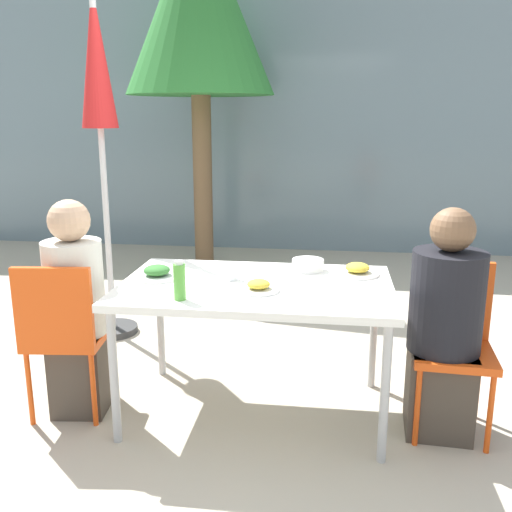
{
  "coord_description": "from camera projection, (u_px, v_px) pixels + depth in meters",
  "views": [
    {
      "loc": [
        0.38,
        -2.86,
        1.61
      ],
      "look_at": [
        0.0,
        0.0,
        0.9
      ],
      "focal_mm": 40.0,
      "sensor_mm": 36.0,
      "label": 1
    }
  ],
  "objects": [
    {
      "name": "plate_2",
      "position": [
        157.0,
        273.0,
        3.11
      ],
      "size": [
        0.26,
        0.26,
        0.07
      ],
      "color": "white",
      "rests_on": "dining_table"
    },
    {
      "name": "salad_bowl",
      "position": [
        308.0,
        265.0,
        3.26
      ],
      "size": [
        0.18,
        0.18,
        0.06
      ],
      "color": "white",
      "rests_on": "dining_table"
    },
    {
      "name": "tree_behind_left",
      "position": [
        199.0,
        4.0,
        5.61
      ],
      "size": [
        1.51,
        1.51,
        3.59
      ],
      "color": "brown",
      "rests_on": "ground"
    },
    {
      "name": "drinking_cup",
      "position": [
        231.0,
        272.0,
        3.07
      ],
      "size": [
        0.08,
        0.08,
        0.08
      ],
      "color": "white",
      "rests_on": "dining_table"
    },
    {
      "name": "plate_1",
      "position": [
        259.0,
        287.0,
        2.88
      ],
      "size": [
        0.21,
        0.21,
        0.06
      ],
      "color": "white",
      "rests_on": "dining_table"
    },
    {
      "name": "person_right",
      "position": [
        444.0,
        331.0,
        2.87
      ],
      "size": [
        0.36,
        0.36,
        1.18
      ],
      "rotation": [
        0.0,
        0.0,
        3.08
      ],
      "color": "#473D33",
      "rests_on": "ground"
    },
    {
      "name": "bottle",
      "position": [
        180.0,
        281.0,
        2.73
      ],
      "size": [
        0.06,
        0.06,
        0.19
      ],
      "color": "#51A338",
      "rests_on": "dining_table"
    },
    {
      "name": "building_facade",
      "position": [
        301.0,
        124.0,
        6.73
      ],
      "size": [
        10.0,
        0.2,
        3.0
      ],
      "color": "slate",
      "rests_on": "ground"
    },
    {
      "name": "ground_plane",
      "position": [
        256.0,
        411.0,
        3.19
      ],
      "size": [
        24.0,
        24.0,
        0.0
      ],
      "primitive_type": "plane",
      "color": "#B2A893"
    },
    {
      "name": "chair_left",
      "position": [
        63.0,
        328.0,
        3.01
      ],
      "size": [
        0.44,
        0.44,
        0.87
      ],
      "rotation": [
        0.0,
        0.0,
        0.11
      ],
      "color": "#E54C14",
      "rests_on": "ground"
    },
    {
      "name": "closed_umbrella",
      "position": [
        98.0,
        92.0,
        3.91
      ],
      "size": [
        0.36,
        0.36,
        2.46
      ],
      "color": "#333333",
      "rests_on": "ground"
    },
    {
      "name": "chair_right",
      "position": [
        452.0,
        333.0,
        2.95
      ],
      "size": [
        0.43,
        0.43,
        0.87
      ],
      "rotation": [
        0.0,
        0.0,
        3.08
      ],
      "color": "#E54C14",
      "rests_on": "ground"
    },
    {
      "name": "plate_0",
      "position": [
        357.0,
        270.0,
        3.17
      ],
      "size": [
        0.24,
        0.24,
        0.07
      ],
      "color": "white",
      "rests_on": "dining_table"
    },
    {
      "name": "dining_table",
      "position": [
        256.0,
        294.0,
        3.02
      ],
      "size": [
        1.43,
        0.9,
        0.75
      ],
      "color": "white",
      "rests_on": "ground"
    },
    {
      "name": "person_left",
      "position": [
        76.0,
        313.0,
        3.08
      ],
      "size": [
        0.31,
        0.31,
        1.19
      ],
      "rotation": [
        0.0,
        0.0,
        0.11
      ],
      "color": "#473D33",
      "rests_on": "ground"
    }
  ]
}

